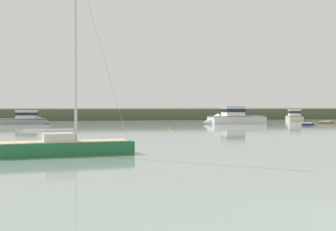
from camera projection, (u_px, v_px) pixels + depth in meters
The scene contains 9 objects.
far_shore_bank at pixel (103, 113), 111.70m from camera, with size 185.57×57.87×2.03m, color #4C563D.
dinghy_wood at pixel (326, 123), 68.19m from camera, with size 3.45×3.44×0.49m.
cruiser_grey at pixel (28, 121), 65.69m from camera, with size 7.55×3.24×4.02m.
dinghy_navy at pixel (308, 124), 61.38m from camera, with size 2.55×2.73×0.49m.
cruiser_white at pixel (231, 120), 66.76m from camera, with size 9.47×3.49×4.62m.
cruiser_cream at pixel (294, 118), 79.80m from camera, with size 4.41×7.30×3.49m.
sailboat_green at pixel (65, 151), 23.84m from camera, with size 7.06×2.84×10.61m.
mooring_buoy_orange at pixel (171, 128), 52.42m from camera, with size 0.33×0.33×0.38m.
mooring_buoy_yellow at pixel (51, 139), 35.06m from camera, with size 0.40×0.40×0.45m.
Camera 1 is at (-7.63, -8.09, 2.50)m, focal length 49.83 mm.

